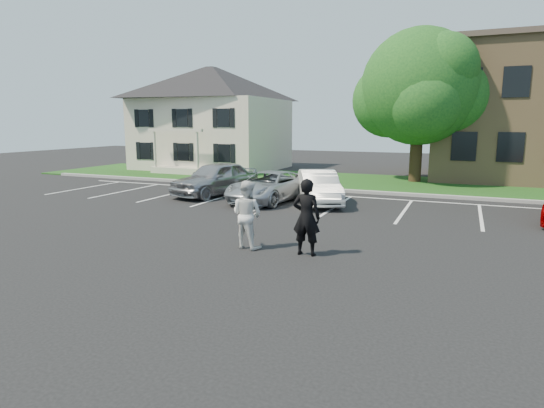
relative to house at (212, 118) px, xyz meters
The scene contains 11 objects.
ground_plane 24.14m from the house, 56.94° to the right, with size 90.00×90.00×0.00m, color black.
curb 15.71m from the house, 31.52° to the right, with size 40.00×0.30×0.15m, color gray.
grass_strip 14.11m from the house, 17.00° to the right, with size 44.00×8.00×0.08m, color #153F10.
stall_lines 18.53m from the house, 37.43° to the right, with size 34.00×5.36×0.01m.
house is the anchor object (origin of this frame).
tree 15.61m from the house, ahead, with size 7.80×7.20×8.80m.
man_black_suit 24.10m from the house, 53.81° to the right, with size 0.75×0.49×2.06m, color black.
man_white_shirt 23.09m from the house, 57.33° to the right, with size 0.93×0.73×1.92m, color silver.
car_silver_west 13.57m from the house, 59.14° to the right, with size 1.93×4.80×1.64m, color #A0A0A4.
car_silver_minivan 15.84m from the house, 50.42° to the right, with size 2.24×4.86×1.35m, color #B1B5BA.
car_white_sedan 17.06m from the house, 43.87° to the right, with size 1.53×4.38×1.44m, color silver.
Camera 1 is at (4.89, -10.52, 3.50)m, focal length 30.00 mm.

